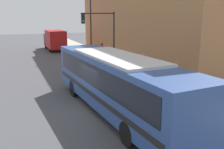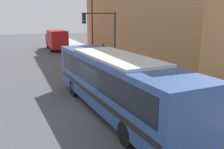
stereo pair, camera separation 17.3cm
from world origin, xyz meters
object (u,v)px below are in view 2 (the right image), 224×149
pedestrian_near_corner (144,63)px  traffic_light_pole (104,30)px  city_bus (115,80)px  parking_meter (116,59)px  fire_hydrant (158,83)px  street_lamp (90,21)px  delivery_truck (56,39)px  pedestrian_mid_block (103,49)px

pedestrian_near_corner → traffic_light_pole: bearing=128.4°
city_bus → traffic_light_pole: 11.38m
traffic_light_pole → parking_meter: traffic_light_pole is taller
fire_hydrant → street_lamp: bearing=90.1°
delivery_truck → traffic_light_pole: size_ratio=1.35×
city_bus → pedestrian_near_corner: bearing=48.4°
city_bus → traffic_light_pole: size_ratio=2.31×
delivery_truck → city_bus: bearing=-92.7°
traffic_light_pole → street_lamp: size_ratio=0.73×
parking_meter → city_bus: bearing=-113.0°
delivery_truck → traffic_light_pole: 15.19m
traffic_light_pole → pedestrian_mid_block: bearing=71.0°
delivery_truck → pedestrian_mid_block: bearing=-66.5°
city_bus → pedestrian_mid_block: size_ratio=6.50×
traffic_light_pole → parking_meter: (0.98, -0.78, -2.71)m
city_bus → fire_hydrant: (4.22, 2.60, -1.25)m
pedestrian_near_corner → pedestrian_mid_block: (-0.60, 8.98, 0.14)m
fire_hydrant → traffic_light_pole: (-0.98, 8.14, 3.17)m
traffic_light_pole → pedestrian_near_corner: 4.99m
delivery_truck → street_lamp: bearing=-68.1°
delivery_truck → traffic_light_pole: bearing=-82.3°
pedestrian_mid_block → parking_meter: bearing=-98.6°
fire_hydrant → traffic_light_pole: size_ratio=0.16×
traffic_light_pole → parking_meter: 2.99m
parking_meter → pedestrian_mid_block: pedestrian_mid_block is taller
street_lamp → pedestrian_near_corner: street_lamp is taller
delivery_truck → pedestrian_near_corner: (4.59, -18.16, -0.62)m
city_bus → parking_meter: size_ratio=9.39×
delivery_truck → fire_hydrant: bearing=-82.6°
pedestrian_near_corner → pedestrian_mid_block: size_ratio=0.87×
parking_meter → street_lamp: street_lamp is taller
city_bus → traffic_light_pole: bearing=69.4°
street_lamp → pedestrian_mid_block: street_lamp is taller
delivery_truck → pedestrian_near_corner: 18.74m
fire_hydrant → traffic_light_pole: traffic_light_pole is taller
city_bus → street_lamp: bearing=73.3°
city_bus → pedestrian_mid_block: 17.28m
pedestrian_near_corner → pedestrian_mid_block: 9.00m
city_bus → pedestrian_mid_block: bearing=68.6°
city_bus → delivery_truck: bearing=83.5°
pedestrian_near_corner → delivery_truck: bearing=104.2°
street_lamp → pedestrian_near_corner: (1.63, -10.80, -3.38)m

